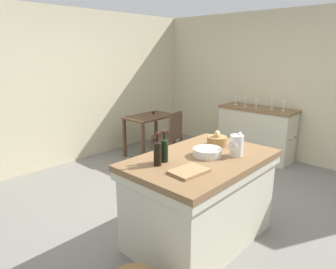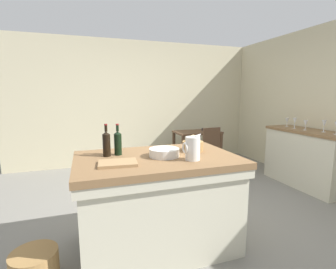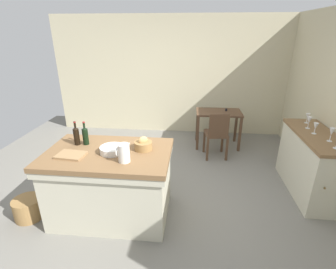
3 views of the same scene
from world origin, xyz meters
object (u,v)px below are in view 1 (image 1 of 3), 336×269
wash_bowl (207,152)px  wine_bottle_dark (164,149)px  wine_glass_far_right (236,99)px  wooden_chair (170,135)px  side_cabinet (256,132)px  wine_glass_left (272,102)px  bread_basket (217,140)px  cutting_board (189,171)px  wine_glass_right (246,100)px  writing_desk (150,122)px  pitcher (236,145)px  island_table (200,196)px  wine_glass_middle (256,102)px  wine_bottle_amber (157,152)px  wine_glass_far_left (284,104)px

wash_bowl → wine_bottle_dark: bearing=153.3°
wine_glass_far_right → wooden_chair: bearing=159.3°
side_cabinet → wine_glass_left: size_ratio=7.44×
side_cabinet → bread_basket: (-2.33, -0.69, 0.50)m
side_cabinet → cutting_board: 3.30m
wine_glass_left → wine_glass_right: size_ratio=1.03×
writing_desk → wine_glass_far_right: (1.24, -1.07, 0.40)m
wash_bowl → wine_glass_left: bearing=12.0°
pitcher → wine_glass_right: (2.42, 1.24, 0.03)m
island_table → wine_glass_right: (2.69, 1.02, 0.56)m
side_cabinet → wine_glass_right: 0.63m
island_table → writing_desk: bearing=56.8°
wine_bottle_dark → wine_glass_middle: wine_bottle_dark is taller
side_cabinet → bread_basket: bearing=-163.4°
cutting_board → wooden_chair: bearing=46.0°
wine_glass_middle → wine_glass_far_right: (0.08, 0.46, -0.01)m
side_cabinet → writing_desk: (-1.22, 1.54, 0.16)m
pitcher → wine_glass_right: pitcher is taller
wash_bowl → wine_bottle_amber: wine_bottle_amber is taller
wine_glass_far_right → cutting_board: bearing=-155.8°
wine_glass_far_right → pitcher: bearing=-149.3°
pitcher → wine_bottle_amber: 0.81m
island_table → side_cabinet: side_cabinet is taller
writing_desk → wine_bottle_amber: 2.96m
island_table → bread_basket: 0.64m
island_table → wine_glass_left: bearing=11.3°
island_table → pitcher: pitcher is taller
bread_basket → wine_glass_middle: bearing=17.2°
island_table → side_cabinet: size_ratio=1.11×
wine_glass_middle → wine_glass_right: bearing=90.9°
wine_bottle_amber → wine_glass_right: 3.25m
cutting_board → wine_glass_left: bearing=12.6°
wine_bottle_dark → wine_glass_middle: 3.09m
wine_bottle_amber → wine_glass_far_right: (3.21, 1.10, -0.01)m
wooden_chair → wine_glass_far_right: size_ratio=6.03×
pitcher → wine_bottle_dark: (-0.60, 0.40, 0.01)m
side_cabinet → wine_bottle_amber: wine_bottle_amber is taller
wine_glass_far_left → wine_glass_middle: 0.48m
wine_bottle_dark → wash_bowl: bearing=-26.7°
island_table → wooden_chair: size_ratio=1.65×
wine_glass_middle → cutting_board: bearing=-162.6°
wash_bowl → wine_bottle_amber: (-0.51, 0.18, 0.09)m
cutting_board → wine_glass_far_right: 3.46m
side_cabinet → wash_bowl: 2.84m
cutting_board → wine_glass_far_left: size_ratio=1.77×
wash_bowl → cutting_board: bearing=-163.6°
pitcher → wine_glass_left: pitcher is taller
cutting_board → side_cabinet: bearing=16.9°
side_cabinet → wooden_chair: bearing=143.1°
wash_bowl → wine_glass_left: 2.78m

